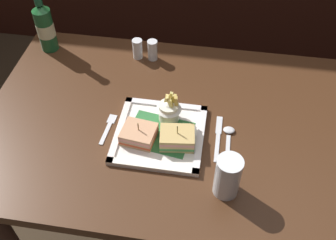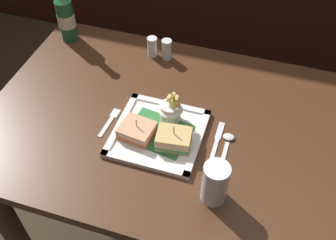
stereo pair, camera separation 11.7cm
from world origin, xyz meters
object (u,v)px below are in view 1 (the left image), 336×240
object	(u,v)px
spoon	(229,135)
sandwich_half_left	(139,134)
sandwich_half_right	(177,138)
dining_table	(175,151)
water_glass	(227,179)
pepper_shaker	(153,51)
square_plate	(160,134)
knife	(218,136)
fork	(108,127)
fries_cup	(169,108)
beer_bottle	(45,26)
salt_shaker	(138,50)

from	to	relation	value
spoon	sandwich_half_left	bearing A→B (deg)	-167.23
sandwich_half_right	spoon	size ratio (longest dim) A/B	0.80
dining_table	sandwich_half_left	bearing A→B (deg)	-137.15
water_glass	pepper_shaker	xyz separation A→B (m)	(-0.29, 0.52, -0.02)
sandwich_half_left	water_glass	bearing A→B (deg)	-26.79
water_glass	square_plate	bearing A→B (deg)	142.12
sandwich_half_right	knife	bearing A→B (deg)	24.31
fork	knife	bearing A→B (deg)	2.87
square_plate	water_glass	xyz separation A→B (m)	(0.21, -0.16, 0.05)
sandwich_half_right	sandwich_half_left	bearing A→B (deg)	180.00
square_plate	fork	bearing A→B (deg)	176.98
fries_cup	dining_table	bearing A→B (deg)	-6.19
beer_bottle	water_glass	bearing A→B (deg)	-37.24
square_plate	fork	world-z (taller)	square_plate
spoon	water_glass	bearing A→B (deg)	-89.59
fries_cup	salt_shaker	size ratio (longest dim) A/B	1.46
water_glass	spoon	size ratio (longest dim) A/B	0.95
dining_table	beer_bottle	size ratio (longest dim) A/B	4.50
dining_table	beer_bottle	bearing A→B (deg)	150.23
dining_table	square_plate	size ratio (longest dim) A/B	4.59
sandwich_half_left	pepper_shaker	xyz separation A→B (m)	(-0.03, 0.38, 0.00)
sandwich_half_left	knife	size ratio (longest dim) A/B	0.60
sandwich_half_right	water_glass	bearing A→B (deg)	-41.57
sandwich_half_right	fries_cup	bearing A→B (deg)	112.28
square_plate	pepper_shaker	world-z (taller)	pepper_shaker
fries_cup	sandwich_half_left	bearing A→B (deg)	-129.00
fries_cup	knife	size ratio (longest dim) A/B	0.61
salt_shaker	pepper_shaker	xyz separation A→B (m)	(0.05, 0.00, 0.00)
spoon	pepper_shaker	size ratio (longest dim) A/B	1.78
fork	salt_shaker	distance (m)	0.35
water_glass	spoon	distance (m)	0.20
pepper_shaker	beer_bottle	bearing A→B (deg)	179.89
beer_bottle	salt_shaker	bearing A→B (deg)	-0.13
fries_cup	fork	distance (m)	0.19
beer_bottle	spoon	xyz separation A→B (m)	(0.68, -0.33, -0.09)
dining_table	fork	size ratio (longest dim) A/B	9.77
fork	spoon	xyz separation A→B (m)	(0.36, 0.02, 0.00)
square_plate	salt_shaker	distance (m)	0.38
water_glass	dining_table	bearing A→B (deg)	126.54
square_plate	knife	size ratio (longest dim) A/B	1.48
spoon	square_plate	bearing A→B (deg)	-171.25
beer_bottle	fork	distance (m)	0.48
sandwich_half_left	fork	distance (m)	0.11
dining_table	sandwich_half_right	distance (m)	0.20
dining_table	sandwich_half_right	world-z (taller)	sandwich_half_right
fork	square_plate	bearing A→B (deg)	-3.02
dining_table	fries_cup	bearing A→B (deg)	173.81
dining_table	sandwich_half_left	size ratio (longest dim) A/B	11.42
sandwich_half_right	pepper_shaker	size ratio (longest dim) A/B	1.42
dining_table	salt_shaker	size ratio (longest dim) A/B	16.28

